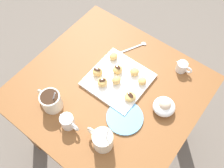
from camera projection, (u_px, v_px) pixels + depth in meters
ground_plane at (110, 136)px, 1.80m from camera, size 8.00×8.00×0.00m
dining_table at (109, 101)px, 1.32m from camera, size 0.84×0.81×0.70m
pastry_plate_square at (118, 80)px, 1.21m from camera, size 0.28×0.28×0.02m
coffee_mug_cream_left at (102, 140)px, 1.01m from camera, size 0.13×0.09×0.15m
coffee_mug_cream_right at (51, 101)px, 1.11m from camera, size 0.13×0.09×0.14m
cream_pitcher_white at (68, 122)px, 1.07m from camera, size 0.10×0.06×0.07m
ice_cream_bowl at (164, 106)px, 1.11m from camera, size 0.10×0.10×0.08m
chocolate_sauce_pitcher at (182, 67)px, 1.23m from camera, size 0.09×0.05×0.06m
saucer_sky_left at (125, 118)px, 1.11m from camera, size 0.17×0.17×0.01m
loose_spoon_near_saucer at (136, 47)px, 1.33m from camera, size 0.08×0.15×0.01m
beignet_0 at (118, 70)px, 1.21m from camera, size 0.06×0.06×0.04m
chocolate_drizzle_0 at (118, 67)px, 1.19m from camera, size 0.03×0.02×0.00m
beignet_1 at (142, 81)px, 1.18m from camera, size 0.06×0.06×0.03m
beignet_2 at (116, 80)px, 1.18m from camera, size 0.05×0.05×0.04m
beignet_3 at (97, 72)px, 1.21m from camera, size 0.05×0.05×0.04m
chocolate_drizzle_3 at (97, 69)px, 1.19m from camera, size 0.04×0.03×0.00m
beignet_4 at (113, 56)px, 1.26m from camera, size 0.05×0.05×0.03m
beignet_5 at (130, 97)px, 1.14m from camera, size 0.06×0.06×0.03m
chocolate_drizzle_5 at (130, 95)px, 1.13m from camera, size 0.04×0.03×0.00m
beignet_6 at (102, 82)px, 1.18m from camera, size 0.06×0.06×0.03m
chocolate_drizzle_6 at (102, 80)px, 1.16m from camera, size 0.04×0.04×0.00m
beignet_7 at (134, 72)px, 1.21m from camera, size 0.06×0.06×0.03m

